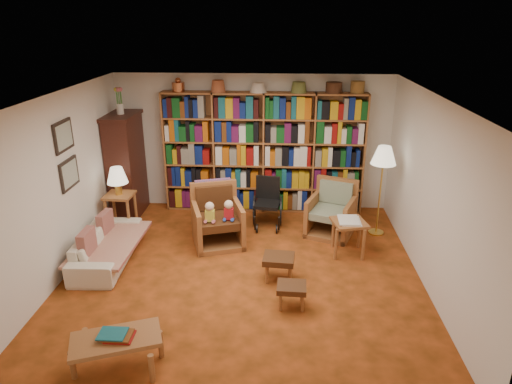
# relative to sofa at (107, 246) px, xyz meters

# --- Properties ---
(floor) EXTENTS (5.00, 5.00, 0.00)m
(floor) POSITION_rel_sofa_xyz_m (2.05, -0.25, -0.24)
(floor) COLOR #BA4C1C
(floor) RESTS_ON ground
(ceiling) EXTENTS (5.00, 5.00, 0.00)m
(ceiling) POSITION_rel_sofa_xyz_m (2.05, -0.25, 2.26)
(ceiling) COLOR white
(ceiling) RESTS_ON wall_back
(wall_back) EXTENTS (5.00, 0.00, 5.00)m
(wall_back) POSITION_rel_sofa_xyz_m (2.05, 2.25, 1.01)
(wall_back) COLOR silver
(wall_back) RESTS_ON floor
(wall_front) EXTENTS (5.00, 0.00, 5.00)m
(wall_front) POSITION_rel_sofa_xyz_m (2.05, -2.75, 1.01)
(wall_front) COLOR silver
(wall_front) RESTS_ON floor
(wall_left) EXTENTS (0.00, 5.00, 5.00)m
(wall_left) POSITION_rel_sofa_xyz_m (-0.45, -0.25, 1.01)
(wall_left) COLOR silver
(wall_left) RESTS_ON floor
(wall_right) EXTENTS (0.00, 5.00, 5.00)m
(wall_right) POSITION_rel_sofa_xyz_m (4.55, -0.25, 1.01)
(wall_right) COLOR silver
(wall_right) RESTS_ON floor
(bookshelf) EXTENTS (3.60, 0.30, 2.42)m
(bookshelf) POSITION_rel_sofa_xyz_m (2.25, 2.08, 0.93)
(bookshelf) COLOR #955F2E
(bookshelf) RESTS_ON floor
(curio_cabinet) EXTENTS (0.50, 0.95, 2.40)m
(curio_cabinet) POSITION_rel_sofa_xyz_m (-0.20, 1.75, 0.71)
(curio_cabinet) COLOR #3E1811
(curio_cabinet) RESTS_ON floor
(framed_pictures) EXTENTS (0.03, 0.52, 0.97)m
(framed_pictures) POSITION_rel_sofa_xyz_m (-0.43, 0.05, 1.38)
(framed_pictures) COLOR black
(framed_pictures) RESTS_ON wall_left
(sofa) EXTENTS (1.67, 0.71, 0.48)m
(sofa) POSITION_rel_sofa_xyz_m (0.00, 0.00, 0.00)
(sofa) COLOR beige
(sofa) RESTS_ON floor
(sofa_throw) EXTENTS (0.86, 1.55, 0.04)m
(sofa_throw) POSITION_rel_sofa_xyz_m (0.05, -0.00, 0.06)
(sofa_throw) COLOR beige
(sofa_throw) RESTS_ON sofa
(cushion_left) EXTENTS (0.15, 0.37, 0.36)m
(cushion_left) POSITION_rel_sofa_xyz_m (-0.13, 0.35, 0.21)
(cushion_left) COLOR maroon
(cushion_left) RESTS_ON sofa
(cushion_right) EXTENTS (0.13, 0.39, 0.39)m
(cushion_right) POSITION_rel_sofa_xyz_m (-0.13, -0.35, 0.21)
(cushion_right) COLOR maroon
(cushion_right) RESTS_ON sofa
(side_table_lamp) EXTENTS (0.47, 0.47, 0.68)m
(side_table_lamp) POSITION_rel_sofa_xyz_m (-0.10, 0.98, 0.27)
(side_table_lamp) COLOR #955F2E
(side_table_lamp) RESTS_ON floor
(table_lamp) EXTENTS (0.34, 0.34, 0.46)m
(table_lamp) POSITION_rel_sofa_xyz_m (-0.10, 0.98, 0.75)
(table_lamp) COLOR gold
(table_lamp) RESTS_ON side_table_lamp
(armchair_leather) EXTENTS (0.99, 0.99, 0.97)m
(armchair_leather) POSITION_rel_sofa_xyz_m (1.58, 0.73, 0.15)
(armchair_leather) COLOR #955F2E
(armchair_leather) RESTS_ON floor
(armchair_sage) EXTENTS (0.98, 0.98, 0.89)m
(armchair_sage) POSITION_rel_sofa_xyz_m (3.41, 1.18, 0.10)
(armchair_sage) COLOR #955F2E
(armchair_sage) RESTS_ON floor
(wheelchair) EXTENTS (0.49, 0.69, 0.86)m
(wheelchair) POSITION_rel_sofa_xyz_m (2.35, 1.40, 0.15)
(wheelchair) COLOR black
(wheelchair) RESTS_ON floor
(floor_lamp) EXTENTS (0.40, 0.40, 1.52)m
(floor_lamp) POSITION_rel_sofa_xyz_m (4.20, 1.15, 1.07)
(floor_lamp) COLOR gold
(floor_lamp) RESTS_ON floor
(side_table_papers) EXTENTS (0.58, 0.58, 0.57)m
(side_table_papers) POSITION_rel_sofa_xyz_m (3.62, 0.42, 0.21)
(side_table_papers) COLOR #955F2E
(side_table_papers) RESTS_ON floor
(footstool_a) EXTENTS (0.45, 0.39, 0.36)m
(footstool_a) POSITION_rel_sofa_xyz_m (2.56, -0.38, 0.05)
(footstool_a) COLOR #462B12
(footstool_a) RESTS_ON floor
(footstool_b) EXTENTS (0.38, 0.33, 0.31)m
(footstool_b) POSITION_rel_sofa_xyz_m (2.73, -1.01, 0.01)
(footstool_b) COLOR #462B12
(footstool_b) RESTS_ON floor
(coffee_table) EXTENTS (1.00, 0.73, 0.43)m
(coffee_table) POSITION_rel_sofa_xyz_m (0.91, -2.19, 0.08)
(coffee_table) COLOR #955F2E
(coffee_table) RESTS_ON floor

